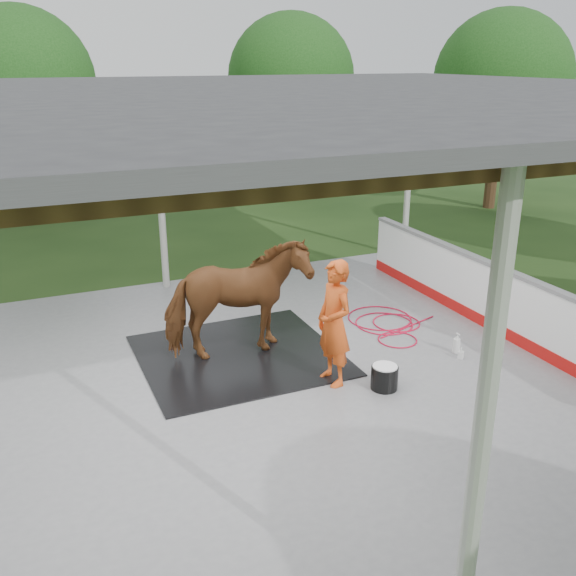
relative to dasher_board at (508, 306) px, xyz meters
name	(u,v)px	position (x,y,z in m)	size (l,w,h in m)	color
ground	(246,393)	(-4.60, 0.00, -0.59)	(100.00, 100.00, 0.00)	#1E3814
concrete_slab	(246,391)	(-4.60, 0.00, -0.57)	(12.00, 10.00, 0.05)	slate
pavilion_structure	(239,101)	(-4.60, 0.00, 3.37)	(12.60, 10.60, 4.05)	beige
dasher_board	(508,306)	(0.00, 0.00, 0.00)	(0.16, 8.00, 1.15)	#B6100F
tree_belt	(238,110)	(-4.30, 0.90, 3.20)	(28.00, 28.00, 5.80)	#382314
rubber_mat	(239,355)	(-4.32, 1.07, -0.53)	(2.99, 2.81, 0.02)	black
horse	(237,300)	(-4.32, 1.07, 0.39)	(0.99, 2.17, 1.83)	brown
handler	(334,323)	(-3.37, -0.27, 0.37)	(0.66, 0.44, 1.82)	#D54B16
wash_bucket	(384,377)	(-2.80, -0.74, -0.36)	(0.38, 0.38, 0.35)	black
soap_bottle_a	(457,343)	(-1.15, -0.21, -0.37)	(0.13, 0.13, 0.34)	silver
soap_bottle_b	(461,353)	(-1.21, -0.41, -0.45)	(0.08, 0.09, 0.19)	#338CD8
hose_coil	(387,323)	(-1.53, 1.23, -0.53)	(1.49, 1.82, 0.02)	#B80D2E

